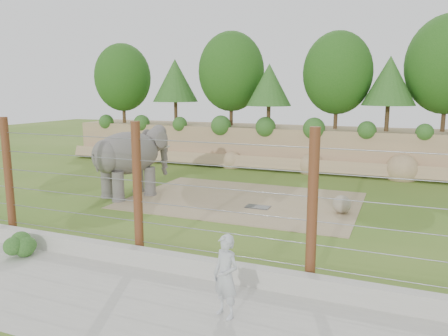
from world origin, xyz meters
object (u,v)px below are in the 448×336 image
at_px(stone_ball, 342,204).
at_px(zookeeper, 226,276).
at_px(barrier_fence, 138,191).
at_px(elephant, 128,163).

height_order(stone_ball, zookeeper, zookeeper).
bearing_deg(stone_ball, barrier_fence, -124.60).
bearing_deg(zookeeper, stone_ball, 105.91).
bearing_deg(zookeeper, elephant, 158.08).
xyz_separation_m(elephant, stone_ball, (9.49, 0.82, -1.19)).
bearing_deg(barrier_fence, zookeeper, -31.10).
distance_m(elephant, zookeeper, 11.79).
relative_size(stone_ball, barrier_fence, 0.04).
relative_size(elephant, stone_ball, 5.40).
height_order(stone_ball, barrier_fence, barrier_fence).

